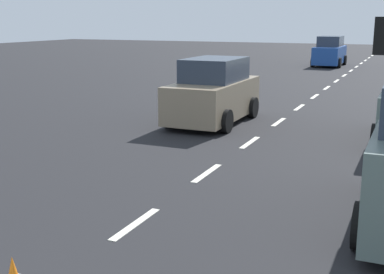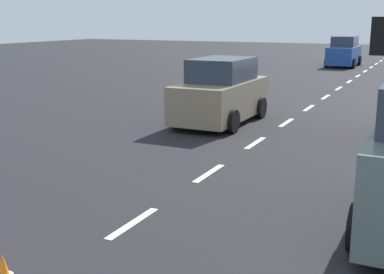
# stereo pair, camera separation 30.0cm
# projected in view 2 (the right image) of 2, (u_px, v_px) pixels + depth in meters

# --- Properties ---
(ground_plane) EXTENTS (96.00, 96.00, 0.00)m
(ground_plane) POSITION_uv_depth(u_px,v_px,m) (327.00, 96.00, 21.60)
(ground_plane) COLOR black
(lane_center_line) EXTENTS (0.14, 46.40, 0.01)m
(lane_center_line) POSITION_uv_depth(u_px,v_px,m) (344.00, 85.00, 25.29)
(lane_center_line) COLOR silver
(lane_center_line) RESTS_ON ground
(car_oncoming_lead) EXTENTS (2.01, 4.09, 2.00)m
(car_oncoming_lead) POSITION_uv_depth(u_px,v_px,m) (221.00, 93.00, 15.92)
(car_oncoming_lead) COLOR gray
(car_oncoming_lead) RESTS_ON ground
(car_oncoming_third) EXTENTS (1.95, 4.29, 2.03)m
(car_oncoming_third) POSITION_uv_depth(u_px,v_px,m) (344.00, 52.00, 35.07)
(car_oncoming_third) COLOR #1E4799
(car_oncoming_third) RESTS_ON ground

